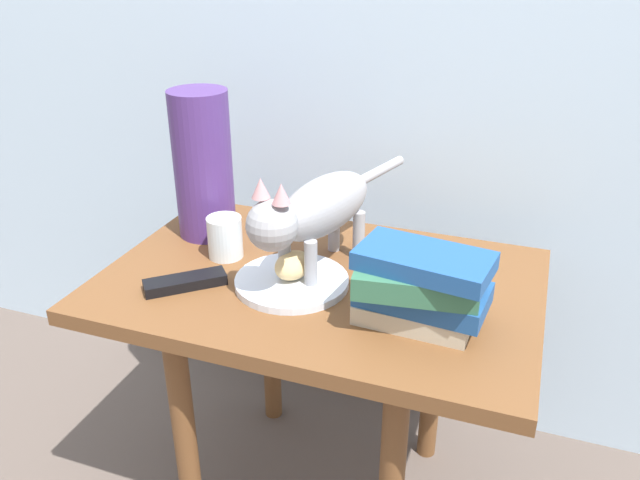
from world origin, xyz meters
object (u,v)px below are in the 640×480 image
(side_table, at_px, (320,314))
(candle_jar, at_px, (225,239))
(book_stack, at_px, (420,287))
(plate, at_px, (292,282))
(bread_roll, at_px, (293,265))
(cat, at_px, (315,210))
(tv_remote, at_px, (185,282))
(green_vase, at_px, (203,165))

(side_table, height_order, candle_jar, candle_jar)
(candle_jar, bearing_deg, book_stack, -14.79)
(plate, distance_m, bread_roll, 0.03)
(cat, xyz_separation_m, tv_remote, (-0.21, -0.13, -0.12))
(side_table, bearing_deg, book_stack, -23.53)
(tv_remote, bearing_deg, candle_jar, 43.11)
(book_stack, distance_m, tv_remote, 0.43)
(side_table, xyz_separation_m, bread_roll, (-0.04, -0.04, 0.12))
(plate, bearing_deg, side_table, 46.91)
(side_table, height_order, bread_roll, bread_roll)
(plate, relative_size, bread_roll, 2.66)
(bread_roll, height_order, cat, cat)
(book_stack, relative_size, candle_jar, 2.67)
(cat, bearing_deg, candle_jar, 177.68)
(plate, distance_m, tv_remote, 0.20)
(side_table, xyz_separation_m, book_stack, (0.21, -0.09, 0.15))
(side_table, bearing_deg, plate, -133.09)
(cat, height_order, tv_remote, cat)
(plate, bearing_deg, tv_remote, -158.11)
(green_vase, xyz_separation_m, tv_remote, (0.07, -0.22, -0.15))
(bread_roll, height_order, book_stack, book_stack)
(candle_jar, bearing_deg, plate, -20.47)
(plate, bearing_deg, cat, 64.39)
(plate, xyz_separation_m, bread_roll, (0.00, 0.01, 0.03))
(book_stack, distance_m, green_vase, 0.55)
(green_vase, bearing_deg, plate, -30.34)
(side_table, distance_m, candle_jar, 0.24)
(bread_roll, xyz_separation_m, cat, (0.03, 0.05, 0.09))
(side_table, relative_size, green_vase, 2.63)
(bread_roll, distance_m, green_vase, 0.32)
(cat, relative_size, green_vase, 1.49)
(side_table, distance_m, cat, 0.21)
(bread_roll, xyz_separation_m, book_stack, (0.25, -0.05, 0.03))
(side_table, bearing_deg, candle_jar, 174.54)
(plate, height_order, cat, cat)
(cat, bearing_deg, book_stack, -24.85)
(plate, bearing_deg, bread_roll, 80.20)
(green_vase, xyz_separation_m, candle_jar, (0.09, -0.09, -0.12))
(book_stack, height_order, green_vase, green_vase)
(bread_roll, bearing_deg, plate, -99.80)
(candle_jar, relative_size, tv_remote, 0.57)
(bread_roll, distance_m, book_stack, 0.25)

